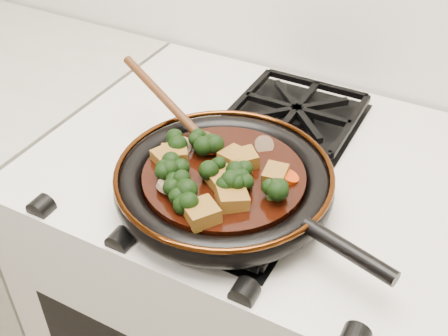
% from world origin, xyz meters
% --- Properties ---
extents(stove, '(0.76, 0.60, 0.90)m').
position_xyz_m(stove, '(0.00, 1.69, 0.45)').
color(stove, silver).
rests_on(stove, ground).
extents(burner_grate_front, '(0.23, 0.23, 0.03)m').
position_xyz_m(burner_grate_front, '(0.00, 1.55, 0.91)').
color(burner_grate_front, black).
rests_on(burner_grate_front, stove).
extents(burner_grate_back, '(0.23, 0.23, 0.03)m').
position_xyz_m(burner_grate_back, '(0.00, 1.83, 0.91)').
color(burner_grate_back, black).
rests_on(burner_grate_back, stove).
extents(skillet, '(0.45, 0.34, 0.05)m').
position_xyz_m(skillet, '(-0.01, 1.56, 0.94)').
color(skillet, black).
rests_on(skillet, burner_grate_front).
extents(braising_sauce, '(0.25, 0.25, 0.02)m').
position_xyz_m(braising_sauce, '(-0.01, 1.56, 0.95)').
color(braising_sauce, black).
rests_on(braising_sauce, skillet).
extents(tofu_cube_0, '(0.06, 0.06, 0.03)m').
position_xyz_m(tofu_cube_0, '(0.03, 1.51, 0.97)').
color(tofu_cube_0, brown).
rests_on(tofu_cube_0, braising_sauce).
extents(tofu_cube_1, '(0.06, 0.05, 0.03)m').
position_xyz_m(tofu_cube_1, '(-0.00, 1.54, 0.97)').
color(tofu_cube_1, brown).
rests_on(tofu_cube_1, braising_sauce).
extents(tofu_cube_2, '(0.06, 0.06, 0.03)m').
position_xyz_m(tofu_cube_2, '(0.01, 1.46, 0.97)').
color(tofu_cube_2, brown).
rests_on(tofu_cube_2, braising_sauce).
extents(tofu_cube_3, '(0.05, 0.05, 0.02)m').
position_xyz_m(tofu_cube_3, '(-0.10, 1.54, 0.97)').
color(tofu_cube_3, brown).
rests_on(tofu_cube_3, braising_sauce).
extents(tofu_cube_4, '(0.06, 0.06, 0.03)m').
position_xyz_m(tofu_cube_4, '(0.01, 1.59, 0.97)').
color(tofu_cube_4, brown).
rests_on(tofu_cube_4, braising_sauce).
extents(tofu_cube_5, '(0.04, 0.04, 0.02)m').
position_xyz_m(tofu_cube_5, '(0.06, 1.58, 0.97)').
color(tofu_cube_5, brown).
rests_on(tofu_cube_5, braising_sauce).
extents(tofu_cube_6, '(0.04, 0.04, 0.02)m').
position_xyz_m(tofu_cube_6, '(0.01, 1.55, 0.97)').
color(tofu_cube_6, brown).
rests_on(tofu_cube_6, braising_sauce).
extents(tofu_cube_7, '(0.05, 0.05, 0.02)m').
position_xyz_m(tofu_cube_7, '(-0.10, 1.55, 0.97)').
color(tofu_cube_7, brown).
rests_on(tofu_cube_7, braising_sauce).
extents(tofu_cube_8, '(0.05, 0.05, 0.03)m').
position_xyz_m(tofu_cube_8, '(-0.01, 1.59, 0.97)').
color(tofu_cube_8, brown).
rests_on(tofu_cube_8, braising_sauce).
extents(tofu_cube_9, '(0.05, 0.05, 0.02)m').
position_xyz_m(tofu_cube_9, '(-0.09, 1.55, 0.97)').
color(tofu_cube_9, brown).
rests_on(tofu_cube_9, braising_sauce).
extents(broccoli_floret_0, '(0.09, 0.08, 0.06)m').
position_xyz_m(broccoli_floret_0, '(-0.07, 1.51, 0.97)').
color(broccoli_floret_0, black).
rests_on(broccoli_floret_0, braising_sauce).
extents(broccoli_floret_1, '(0.08, 0.08, 0.06)m').
position_xyz_m(broccoli_floret_1, '(-0.07, 1.59, 0.97)').
color(broccoli_floret_1, black).
rests_on(broccoli_floret_1, braising_sauce).
extents(broccoli_floret_2, '(0.07, 0.06, 0.06)m').
position_xyz_m(broccoli_floret_2, '(-0.10, 1.58, 0.97)').
color(broccoli_floret_2, black).
rests_on(broccoli_floret_2, braising_sauce).
extents(broccoli_floret_3, '(0.09, 0.08, 0.07)m').
position_xyz_m(broccoli_floret_3, '(0.08, 1.54, 0.97)').
color(broccoli_floret_3, black).
rests_on(broccoli_floret_3, braising_sauce).
extents(broccoli_floret_4, '(0.08, 0.08, 0.06)m').
position_xyz_m(broccoli_floret_4, '(0.03, 1.55, 0.97)').
color(broccoli_floret_4, black).
rests_on(broccoli_floret_4, braising_sauce).
extents(broccoli_floret_5, '(0.08, 0.08, 0.06)m').
position_xyz_m(broccoli_floret_5, '(-0.06, 1.59, 0.97)').
color(broccoli_floret_5, black).
rests_on(broccoli_floret_5, braising_sauce).
extents(broccoli_floret_6, '(0.07, 0.06, 0.07)m').
position_xyz_m(broccoli_floret_6, '(-0.05, 1.49, 0.97)').
color(broccoli_floret_6, black).
rests_on(broccoli_floret_6, braising_sauce).
extents(broccoli_floret_7, '(0.09, 0.09, 0.07)m').
position_xyz_m(broccoli_floret_7, '(-0.02, 1.47, 0.97)').
color(broccoli_floret_7, black).
rests_on(broccoli_floret_7, braising_sauce).
extents(broccoli_floret_8, '(0.08, 0.08, 0.06)m').
position_xyz_m(broccoli_floret_8, '(-0.02, 1.54, 0.97)').
color(broccoli_floret_8, black).
rests_on(broccoli_floret_8, braising_sauce).
extents(broccoli_floret_9, '(0.07, 0.07, 0.06)m').
position_xyz_m(broccoli_floret_9, '(0.02, 1.53, 0.97)').
color(broccoli_floret_9, black).
rests_on(broccoli_floret_9, braising_sauce).
extents(carrot_coin_0, '(0.03, 0.03, 0.02)m').
position_xyz_m(carrot_coin_0, '(0.06, 1.59, 0.96)').
color(carrot_coin_0, '#BE3005').
rests_on(carrot_coin_0, braising_sauce).
extents(carrot_coin_1, '(0.03, 0.03, 0.02)m').
position_xyz_m(carrot_coin_1, '(0.02, 1.57, 0.96)').
color(carrot_coin_1, '#BE3005').
rests_on(carrot_coin_1, braising_sauce).
extents(carrot_coin_2, '(0.03, 0.03, 0.02)m').
position_xyz_m(carrot_coin_2, '(-0.05, 1.60, 0.96)').
color(carrot_coin_2, '#BE3005').
rests_on(carrot_coin_2, braising_sauce).
extents(carrot_coin_3, '(0.03, 0.03, 0.02)m').
position_xyz_m(carrot_coin_3, '(0.08, 1.59, 0.96)').
color(carrot_coin_3, '#BE3005').
rests_on(carrot_coin_3, braising_sauce).
extents(mushroom_slice_0, '(0.04, 0.04, 0.03)m').
position_xyz_m(mushroom_slice_0, '(-0.10, 1.57, 0.97)').
color(mushroom_slice_0, brown).
rests_on(mushroom_slice_0, braising_sauce).
extents(mushroom_slice_1, '(0.05, 0.05, 0.02)m').
position_xyz_m(mushroom_slice_1, '(-0.06, 1.49, 0.97)').
color(mushroom_slice_1, brown).
rests_on(mushroom_slice_1, braising_sauce).
extents(mushroom_slice_2, '(0.04, 0.04, 0.03)m').
position_xyz_m(mushroom_slice_2, '(0.02, 1.64, 0.97)').
color(mushroom_slice_2, brown).
rests_on(mushroom_slice_2, braising_sauce).
extents(mushroom_slice_3, '(0.04, 0.04, 0.02)m').
position_xyz_m(mushroom_slice_3, '(-0.10, 1.58, 0.97)').
color(mushroom_slice_3, brown).
rests_on(mushroom_slice_3, braising_sauce).
extents(wooden_spoon, '(0.14, 0.07, 0.21)m').
position_xyz_m(wooden_spoon, '(-0.13, 1.63, 0.98)').
color(wooden_spoon, '#49250F').
rests_on(wooden_spoon, braising_sauce).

